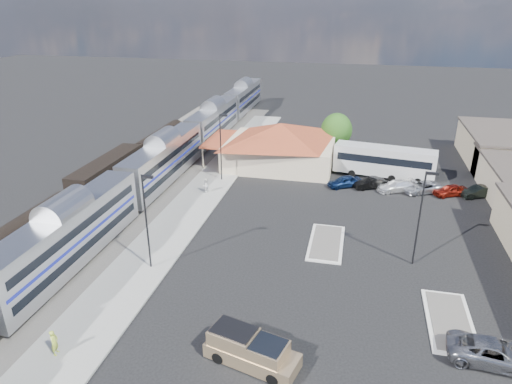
% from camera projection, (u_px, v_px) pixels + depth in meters
% --- Properties ---
extents(ground, '(280.00, 280.00, 0.00)m').
position_uv_depth(ground, '(283.00, 249.00, 44.17)').
color(ground, black).
rests_on(ground, ground).
extents(railbed, '(16.00, 100.00, 0.12)m').
position_uv_depth(railbed, '(124.00, 197.00, 55.61)').
color(railbed, '#4C4944').
rests_on(railbed, ground).
extents(platform, '(5.50, 92.00, 0.18)m').
position_uv_depth(platform, '(188.00, 211.00, 51.97)').
color(platform, gray).
rests_on(platform, ground).
extents(passenger_train, '(3.00, 104.00, 5.55)m').
position_uv_depth(passenger_train, '(164.00, 162.00, 59.07)').
color(passenger_train, silver).
rests_on(passenger_train, ground).
extents(freight_cars, '(2.80, 46.00, 4.00)m').
position_uv_depth(freight_cars, '(108.00, 175.00, 57.19)').
color(freight_cars, black).
rests_on(freight_cars, ground).
extents(station_depot, '(18.35, 12.24, 6.20)m').
position_uv_depth(station_depot, '(280.00, 144.00, 65.42)').
color(station_depot, '#C5B390').
rests_on(station_depot, ground).
extents(traffic_island_south, '(3.30, 7.50, 0.21)m').
position_uv_depth(traffic_island_south, '(326.00, 243.00, 45.11)').
color(traffic_island_south, silver).
rests_on(traffic_island_south, ground).
extents(traffic_island_north, '(3.30, 7.50, 0.21)m').
position_uv_depth(traffic_island_north, '(450.00, 321.00, 34.09)').
color(traffic_island_north, silver).
rests_on(traffic_island_north, ground).
extents(lamp_plat_s, '(1.08, 0.25, 9.00)m').
position_uv_depth(lamp_plat_s, '(147.00, 215.00, 38.92)').
color(lamp_plat_s, black).
rests_on(lamp_plat_s, ground).
extents(lamp_plat_n, '(1.08, 0.25, 9.00)m').
position_uv_depth(lamp_plat_n, '(221.00, 142.00, 58.67)').
color(lamp_plat_n, black).
rests_on(lamp_plat_n, ground).
extents(lamp_lot, '(1.08, 0.25, 9.00)m').
position_uv_depth(lamp_lot, '(422.00, 211.00, 39.62)').
color(lamp_lot, black).
rests_on(lamp_lot, ground).
extents(tree_depot, '(4.71, 4.71, 6.63)m').
position_uv_depth(tree_depot, '(336.00, 130.00, 68.92)').
color(tree_depot, '#382314').
rests_on(tree_depot, ground).
extents(pickup_truck, '(6.65, 3.81, 2.17)m').
position_uv_depth(pickup_truck, '(252.00, 351.00, 29.96)').
color(pickup_truck, tan).
rests_on(pickup_truck, ground).
extents(suv, '(6.18, 3.25, 1.66)m').
position_uv_depth(suv, '(494.00, 353.00, 30.05)').
color(suv, gray).
rests_on(suv, ground).
extents(coach_bus, '(13.42, 4.79, 4.21)m').
position_uv_depth(coach_bus, '(384.00, 160.00, 60.97)').
color(coach_bus, white).
rests_on(coach_bus, ground).
extents(person_a, '(0.55, 0.75, 1.89)m').
position_uv_depth(person_a, '(54.00, 342.00, 30.52)').
color(person_a, '#AEC43D').
rests_on(person_a, platform).
extents(person_b, '(0.96, 1.06, 1.77)m').
position_uv_depth(person_b, '(205.00, 185.00, 56.36)').
color(person_b, silver).
rests_on(person_b, platform).
extents(parked_car_a, '(4.67, 3.64, 1.49)m').
position_uv_depth(parked_car_a, '(344.00, 182.00, 58.43)').
color(parked_car_a, '#0E1F47').
rests_on(parked_car_a, ground).
extents(parked_car_b, '(4.48, 3.27, 1.41)m').
position_uv_depth(parked_car_b, '(370.00, 183.00, 58.06)').
color(parked_car_b, black).
rests_on(parked_car_b, ground).
extents(parked_car_c, '(5.24, 3.92, 1.41)m').
position_uv_depth(parked_car_c, '(396.00, 186.00, 57.14)').
color(parked_car_c, white).
rests_on(parked_car_c, ground).
extents(parked_car_d, '(5.54, 4.47, 1.40)m').
position_uv_depth(parked_car_d, '(423.00, 187.00, 56.76)').
color(parked_car_d, '#9C9FA4').
rests_on(parked_car_d, ground).
extents(parked_car_e, '(4.45, 3.25, 1.41)m').
position_uv_depth(parked_car_e, '(450.00, 190.00, 55.83)').
color(parked_car_e, maroon).
rests_on(parked_car_e, ground).
extents(parked_car_f, '(4.48, 3.18, 1.40)m').
position_uv_depth(parked_car_f, '(478.00, 192.00, 55.45)').
color(parked_car_f, black).
rests_on(parked_car_f, ground).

